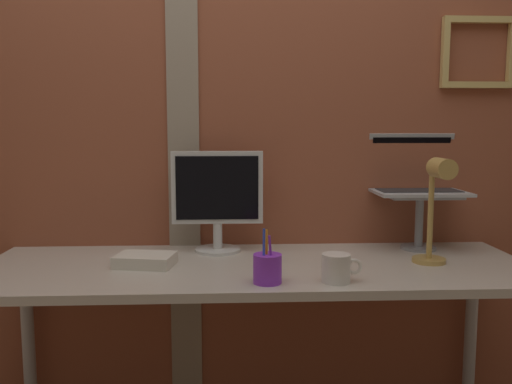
% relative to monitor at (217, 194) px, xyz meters
% --- Properties ---
extents(brick_wall_back, '(3.50, 0.15, 2.69)m').
position_rel_monitor_xyz_m(brick_wall_back, '(0.03, 0.18, 0.35)').
color(brick_wall_back, brown).
rests_on(brick_wall_back, ground_plane).
extents(desk, '(1.97, 0.66, 0.77)m').
position_rel_monitor_xyz_m(desk, '(0.15, -0.21, -0.30)').
color(desk, beige).
rests_on(desk, ground_plane).
extents(monitor, '(0.36, 0.18, 0.40)m').
position_rel_monitor_xyz_m(monitor, '(0.00, 0.00, 0.00)').
color(monitor, silver).
rests_on(monitor, desk).
extents(laptop_stand, '(0.28, 0.22, 0.22)m').
position_rel_monitor_xyz_m(laptop_stand, '(0.81, 0.00, -0.08)').
color(laptop_stand, gray).
rests_on(laptop_stand, desk).
extents(laptop, '(0.36, 0.30, 0.24)m').
position_rel_monitor_xyz_m(laptop, '(0.81, 0.08, 0.06)').
color(laptop, '#ADB2B7').
rests_on(laptop, laptop_stand).
extents(desk_lamp, '(0.12, 0.20, 0.38)m').
position_rel_monitor_xyz_m(desk_lamp, '(0.77, -0.26, 0.01)').
color(desk_lamp, tan).
rests_on(desk_lamp, desk).
extents(pen_cup, '(0.09, 0.09, 0.18)m').
position_rel_monitor_xyz_m(pen_cup, '(0.17, -0.44, -0.18)').
color(pen_cup, purple).
rests_on(pen_cup, desk).
extents(coffee_mug, '(0.13, 0.09, 0.09)m').
position_rel_monitor_xyz_m(coffee_mug, '(0.39, -0.44, -0.18)').
color(coffee_mug, silver).
rests_on(coffee_mug, desk).
extents(paper_clutter_stack, '(0.22, 0.17, 0.04)m').
position_rel_monitor_xyz_m(paper_clutter_stack, '(-0.25, -0.21, -0.21)').
color(paper_clutter_stack, silver).
rests_on(paper_clutter_stack, desk).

